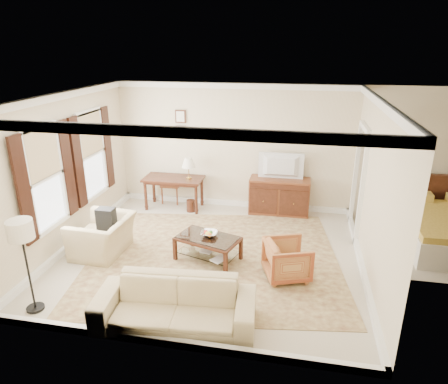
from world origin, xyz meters
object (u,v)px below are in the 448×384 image
(writing_desk, at_px, (174,182))
(tv, at_px, (281,159))
(sideboard, at_px, (279,196))
(coffee_table, at_px, (208,242))
(sofa, at_px, (175,298))
(club_armchair, at_px, (102,230))
(striped_armchair, at_px, (287,258))

(writing_desk, distance_m, tv, 2.56)
(writing_desk, bearing_deg, sideboard, 3.59)
(sideboard, distance_m, coffee_table, 2.66)
(sofa, bearing_deg, club_armchair, 133.90)
(sideboard, bearing_deg, sofa, -105.26)
(striped_armchair, relative_size, club_armchair, 0.66)
(coffee_table, xyz_separation_m, club_armchair, (-1.98, -0.12, 0.12))
(club_armchair, bearing_deg, writing_desk, 168.03)
(sideboard, relative_size, striped_armchair, 1.89)
(sideboard, bearing_deg, striped_armchair, -83.51)
(tv, distance_m, club_armchair, 4.08)
(tv, bearing_deg, writing_desk, 3.12)
(coffee_table, bearing_deg, club_armchair, -176.50)
(sofa, bearing_deg, sideboard, 69.84)
(sideboard, relative_size, club_armchair, 1.25)
(tv, bearing_deg, striped_armchair, 96.54)
(club_armchair, bearing_deg, striped_armchair, 89.78)
(sideboard, distance_m, club_armchair, 4.00)
(tv, distance_m, sofa, 4.46)
(sofa, bearing_deg, writing_desk, 102.98)
(coffee_table, relative_size, club_armchair, 1.15)
(club_armchair, relative_size, sofa, 0.49)
(writing_desk, xyz_separation_m, club_armchair, (-0.63, -2.38, -0.17))
(club_armchair, xyz_separation_m, sofa, (1.94, -1.70, -0.04))
(sideboard, bearing_deg, writing_desk, -176.41)
(striped_armchair, bearing_deg, coffee_table, 58.76)
(tv, xyz_separation_m, club_armchair, (-3.10, -2.51, -0.84))
(coffee_table, bearing_deg, sideboard, 65.17)
(writing_desk, height_order, sideboard, sideboard)
(tv, relative_size, sofa, 0.44)
(club_armchair, bearing_deg, sofa, 51.56)
(sideboard, relative_size, sofa, 0.61)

